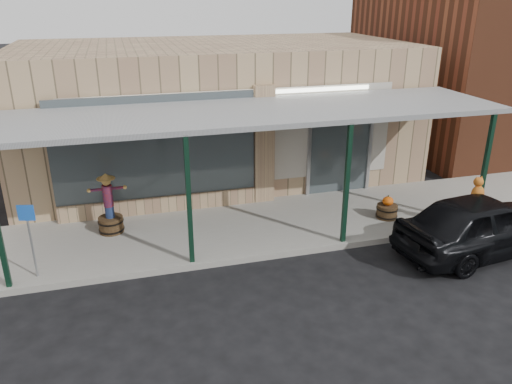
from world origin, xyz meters
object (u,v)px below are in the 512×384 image
object	(u,v)px
barrel_pumpkin	(387,210)
handicap_sign	(29,231)
parked_sedan	(483,224)
barrel_scarecrow	(110,213)

from	to	relation	value
barrel_pumpkin	handicap_sign	bearing A→B (deg)	-175.53
handicap_sign	parked_sedan	distance (m)	9.85
barrel_pumpkin	parked_sedan	world-z (taller)	parked_sedan
barrel_pumpkin	handicap_sign	size ratio (longest dim) A/B	0.39
handicap_sign	parked_sedan	xyz separation A→B (m)	(9.74, -1.36, -0.47)
barrel_scarecrow	handicap_sign	bearing A→B (deg)	-136.40
barrel_scarecrow	barrel_pumpkin	bearing A→B (deg)	-14.11
barrel_pumpkin	parked_sedan	distance (m)	2.41
barrel_pumpkin	parked_sedan	xyz separation A→B (m)	(1.27, -2.02, 0.34)
handicap_sign	barrel_pumpkin	bearing A→B (deg)	18.83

